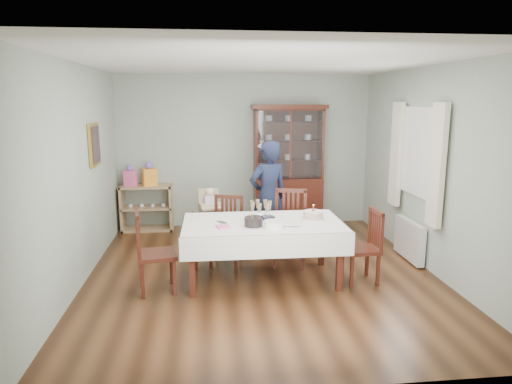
{
  "coord_description": "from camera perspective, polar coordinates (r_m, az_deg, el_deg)",
  "views": [
    {
      "loc": [
        -0.69,
        -5.66,
        2.24
      ],
      "look_at": [
        -0.05,
        0.2,
        1.06
      ],
      "focal_mm": 32.0,
      "sensor_mm": 36.0,
      "label": 1
    }
  ],
  "objects": [
    {
      "name": "chair_end_left",
      "position": [
        5.62,
        -12.45,
        -9.24
      ],
      "size": [
        0.51,
        0.51,
        0.99
      ],
      "rotation": [
        0.0,
        0.0,
        1.75
      ],
      "color": "#4D1B13",
      "rests_on": "floor"
    },
    {
      "name": "napkin_stack",
      "position": [
        5.46,
        -4.11,
        -4.34
      ],
      "size": [
        0.19,
        0.19,
        0.02
      ],
      "primitive_type": "cube",
      "rotation": [
        0.0,
        0.0,
        0.33
      ],
      "color": "#FF5D9E",
      "rests_on": "dining_table"
    },
    {
      "name": "curtain_left",
      "position": [
        6.11,
        21.7,
        3.08
      ],
      "size": [
        0.07,
        0.3,
        1.55
      ],
      "primitive_type": "cube",
      "color": "silver",
      "rests_on": "room_shell"
    },
    {
      "name": "gift_bag_pink",
      "position": [
        8.13,
        -15.46,
        1.86
      ],
      "size": [
        0.23,
        0.18,
        0.37
      ],
      "color": "#FF5D9E",
      "rests_on": "sideboard"
    },
    {
      "name": "cutlery",
      "position": [
        5.67,
        -4.61,
        -3.81
      ],
      "size": [
        0.16,
        0.18,
        0.01
      ],
      "primitive_type": null,
      "rotation": [
        0.0,
        0.0,
        0.5
      ],
      "color": "silver",
      "rests_on": "dining_table"
    },
    {
      "name": "picture_frame",
      "position": [
        6.67,
        -19.57,
        5.59
      ],
      "size": [
        0.04,
        0.48,
        0.58
      ],
      "primitive_type": "cube",
      "color": "gold",
      "rests_on": "room_shell"
    },
    {
      "name": "high_chair",
      "position": [
        7.01,
        -5.71,
        -4.18
      ],
      "size": [
        0.5,
        0.5,
        0.96
      ],
      "rotation": [
        0.0,
        0.0,
        0.2
      ],
      "color": "black",
      "rests_on": "floor"
    },
    {
      "name": "china_cabinet",
      "position": [
        8.13,
        4.05,
        3.39
      ],
      "size": [
        1.3,
        0.48,
        2.18
      ],
      "color": "#4D1B13",
      "rests_on": "floor"
    },
    {
      "name": "radiator",
      "position": [
        6.89,
        18.61,
        -5.66
      ],
      "size": [
        0.1,
        0.8,
        0.55
      ],
      "primitive_type": "cube",
      "color": "white",
      "rests_on": "floor"
    },
    {
      "name": "floor",
      "position": [
        6.13,
        0.68,
        -10.13
      ],
      "size": [
        5.0,
        5.0,
        0.0
      ],
      "primitive_type": "plane",
      "color": "#593319",
      "rests_on": "ground"
    },
    {
      "name": "birthday_cake",
      "position": [
        5.84,
        7.17,
        -2.92
      ],
      "size": [
        0.29,
        0.29,
        0.2
      ],
      "color": "white",
      "rests_on": "dining_table"
    },
    {
      "name": "dining_table",
      "position": [
        5.8,
        0.84,
        -7.33
      ],
      "size": [
        2.01,
        1.17,
        0.76
      ],
      "rotation": [
        0.0,
        0.0,
        -0.01
      ],
      "color": "#4D1B13",
      "rests_on": "floor"
    },
    {
      "name": "chair_far_right",
      "position": [
        6.38,
        4.22,
        -6.35
      ],
      "size": [
        0.56,
        0.56,
        1.03
      ],
      "rotation": [
        0.0,
        0.0,
        -0.24
      ],
      "color": "#4D1B13",
      "rests_on": "floor"
    },
    {
      "name": "chair_end_right",
      "position": [
        5.93,
        13.03,
        -8.34
      ],
      "size": [
        0.44,
        0.44,
        0.92
      ],
      "rotation": [
        0.0,
        0.0,
        -1.52
      ],
      "color": "#4D1B13",
      "rests_on": "floor"
    },
    {
      "name": "plate_stack_dark",
      "position": [
        5.5,
        -0.32,
        -3.73
      ],
      "size": [
        0.27,
        0.27,
        0.11
      ],
      "primitive_type": "cylinder",
      "rotation": [
        0.0,
        0.0,
        -0.23
      ],
      "color": "black",
      "rests_on": "dining_table"
    },
    {
      "name": "curtain_right",
      "position": [
        7.21,
        17.14,
        4.53
      ],
      "size": [
        0.07,
        0.3,
        1.55
      ],
      "primitive_type": "cube",
      "color": "silver",
      "rests_on": "room_shell"
    },
    {
      "name": "woman",
      "position": [
        6.78,
        1.55,
        -0.62
      ],
      "size": [
        0.71,
        0.58,
        1.68
      ],
      "primitive_type": "imported",
      "rotation": [
        0.0,
        0.0,
        3.49
      ],
      "color": "black",
      "rests_on": "floor"
    },
    {
      "name": "plate_stack_white",
      "position": [
        5.38,
        2.21,
        -4.12
      ],
      "size": [
        0.25,
        0.25,
        0.1
      ],
      "primitive_type": "cylinder",
      "rotation": [
        0.0,
        0.0,
        0.11
      ],
      "color": "white",
      "rests_on": "dining_table"
    },
    {
      "name": "window",
      "position": [
        6.67,
        19.75,
        4.71
      ],
      "size": [
        0.04,
        1.02,
        1.22
      ],
      "primitive_type": "cube",
      "color": "white",
      "rests_on": "room_shell"
    },
    {
      "name": "sideboard",
      "position": [
        8.22,
        -13.48,
        -1.93
      ],
      "size": [
        0.9,
        0.38,
        0.8
      ],
      "color": "tan",
      "rests_on": "floor"
    },
    {
      "name": "champagne_tray",
      "position": [
        5.81,
        0.57,
        -2.73
      ],
      "size": [
        0.39,
        0.39,
        0.23
      ],
      "color": "silver",
      "rests_on": "dining_table"
    },
    {
      "name": "chair_far_left",
      "position": [
        6.39,
        -3.72,
        -6.56
      ],
      "size": [
        0.52,
        0.52,
        0.94
      ],
      "rotation": [
        0.0,
        0.0,
        -0.28
      ],
      "color": "#4D1B13",
      "rests_on": "floor"
    },
    {
      "name": "gift_bag_orange",
      "position": [
        8.08,
        -13.16,
        2.1
      ],
      "size": [
        0.27,
        0.23,
        0.42
      ],
      "color": "#FFA728",
      "rests_on": "sideboard"
    },
    {
      "name": "room_shell",
      "position": [
        6.25,
        0.13,
        6.4
      ],
      "size": [
        5.0,
        5.0,
        5.0
      ],
      "color": "#9EAA99",
      "rests_on": "floor"
    },
    {
      "name": "cake_knife",
      "position": [
        5.47,
        4.11,
        -4.35
      ],
      "size": [
        0.27,
        0.07,
        0.01
      ],
      "primitive_type": "cube",
      "rotation": [
        0.0,
        0.0,
        -0.17
      ],
      "color": "silver",
      "rests_on": "dining_table"
    }
  ]
}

